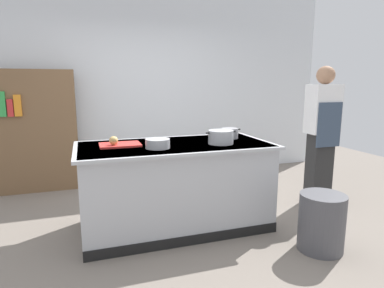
% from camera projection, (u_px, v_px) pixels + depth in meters
% --- Properties ---
extents(ground_plane, '(10.00, 10.00, 0.00)m').
position_uv_depth(ground_plane, '(176.00, 226.00, 3.51)').
color(ground_plane, slate).
extents(back_wall, '(6.40, 0.12, 3.00)m').
position_uv_depth(back_wall, '(140.00, 84.00, 5.20)').
color(back_wall, silver).
rests_on(back_wall, ground_plane).
extents(counter_island, '(1.98, 0.98, 0.90)m').
position_uv_depth(counter_island, '(175.00, 185.00, 3.43)').
color(counter_island, '#B7BABF').
rests_on(counter_island, ground_plane).
extents(cutting_board, '(0.40, 0.28, 0.02)m').
position_uv_depth(cutting_board, '(120.00, 145.00, 3.25)').
color(cutting_board, red).
rests_on(cutting_board, counter_island).
extents(onion, '(0.09, 0.09, 0.09)m').
position_uv_depth(onion, '(114.00, 141.00, 3.18)').
color(onion, tan).
rests_on(onion, cutting_board).
extents(stock_pot, '(0.32, 0.26, 0.14)m').
position_uv_depth(stock_pot, '(221.00, 137.00, 3.35)').
color(stock_pot, '#B7BABF').
rests_on(stock_pot, counter_island).
extents(sauce_pan, '(0.25, 0.19, 0.12)m').
position_uv_depth(sauce_pan, '(230.00, 133.00, 3.68)').
color(sauce_pan, '#99999E').
rests_on(sauce_pan, counter_island).
extents(mixing_bowl, '(0.24, 0.24, 0.09)m').
position_uv_depth(mixing_bowl, '(158.00, 144.00, 3.13)').
color(mixing_bowl, '#B7BABF').
rests_on(mixing_bowl, counter_island).
extents(trash_bin, '(0.41, 0.41, 0.53)m').
position_uv_depth(trash_bin, '(321.00, 222.00, 2.98)').
color(trash_bin, '#4C4C51').
rests_on(trash_bin, ground_plane).
extents(person_chef, '(0.38, 0.25, 1.72)m').
position_uv_depth(person_chef, '(322.00, 132.00, 4.06)').
color(person_chef, '#292929').
rests_on(person_chef, ground_plane).
extents(bookshelf, '(1.10, 0.31, 1.70)m').
position_uv_depth(bookshelf, '(35.00, 131.00, 4.56)').
color(bookshelf, brown).
rests_on(bookshelf, ground_plane).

